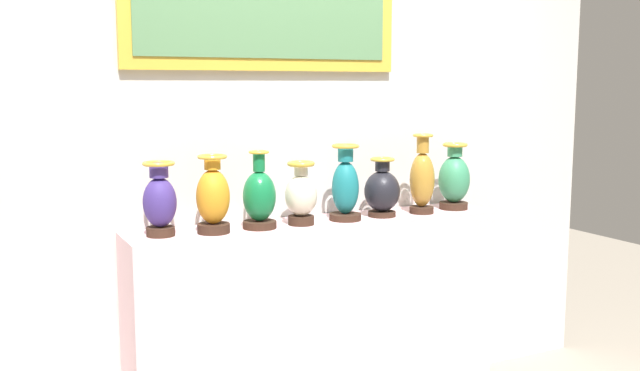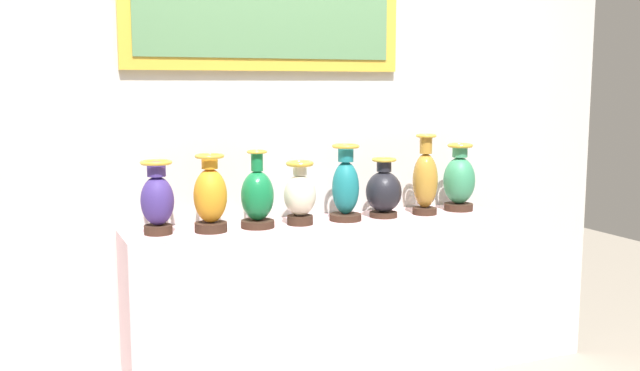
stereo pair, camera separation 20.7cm
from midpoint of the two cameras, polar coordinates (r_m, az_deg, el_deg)
name	(u,v)px [view 2 (the right image)]	position (r m, az deg, el deg)	size (l,w,h in m)	color
display_shelf	(320,321)	(3.71, 1.62, -10.62)	(1.92, 0.34, 1.03)	beige
back_wall	(301,140)	(3.73, 0.10, 3.61)	(3.73, 0.14, 2.78)	silver
vase_indigo	(157,200)	(3.30, -10.93, -1.10)	(0.15, 0.15, 0.33)	#382319
vase_amber	(210,197)	(3.31, -6.85, -0.89)	(0.15, 0.15, 0.36)	#382319
vase_emerald	(257,197)	(3.39, -3.21, -0.93)	(0.16, 0.16, 0.36)	#382319
vase_ivory	(300,195)	(3.46, 0.12, -0.76)	(0.15, 0.15, 0.31)	#382319
vase_teal	(346,187)	(3.57, 3.69, -0.14)	(0.16, 0.16, 0.38)	#382319
vase_onyx	(384,191)	(3.68, 6.64, -0.45)	(0.18, 0.18, 0.30)	#382319
vase_ochre	(425,180)	(3.79, 9.82, 0.42)	(0.13, 0.13, 0.41)	#382319
vase_jade	(459,180)	(3.94, 12.37, 0.39)	(0.17, 0.17, 0.36)	#382319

